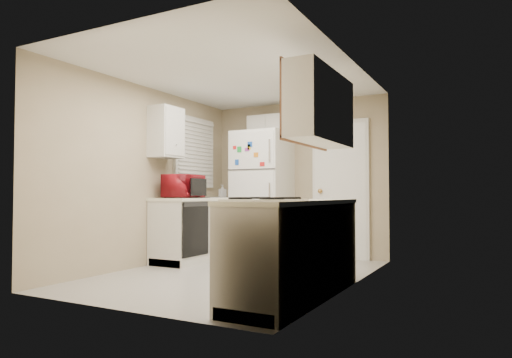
% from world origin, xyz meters
% --- Properties ---
extents(floor, '(3.80, 3.80, 0.00)m').
position_xyz_m(floor, '(0.00, 0.00, 0.00)').
color(floor, beige).
rests_on(floor, ground).
extents(ceiling, '(3.80, 3.80, 0.00)m').
position_xyz_m(ceiling, '(0.00, 0.00, 2.40)').
color(ceiling, white).
rests_on(ceiling, floor).
extents(wall_left, '(3.80, 3.80, 0.00)m').
position_xyz_m(wall_left, '(-1.40, 0.00, 1.20)').
color(wall_left, tan).
rests_on(wall_left, floor).
extents(wall_right, '(3.80, 3.80, 0.00)m').
position_xyz_m(wall_right, '(1.40, 0.00, 1.20)').
color(wall_right, tan).
rests_on(wall_right, floor).
extents(wall_back, '(2.80, 2.80, 0.00)m').
position_xyz_m(wall_back, '(0.00, 1.90, 1.20)').
color(wall_back, tan).
rests_on(wall_back, floor).
extents(wall_front, '(2.80, 2.80, 0.00)m').
position_xyz_m(wall_front, '(0.00, -1.90, 1.20)').
color(wall_front, tan).
rests_on(wall_front, floor).
extents(left_counter, '(0.60, 1.80, 0.90)m').
position_xyz_m(left_counter, '(-1.10, 0.90, 0.45)').
color(left_counter, silver).
rests_on(left_counter, floor).
extents(dishwasher, '(0.03, 0.58, 0.72)m').
position_xyz_m(dishwasher, '(-0.81, 0.30, 0.49)').
color(dishwasher, black).
rests_on(dishwasher, floor).
extents(sink, '(0.54, 0.74, 0.16)m').
position_xyz_m(sink, '(-1.10, 1.05, 0.86)').
color(sink, gray).
rests_on(sink, left_counter).
extents(microwave, '(0.62, 0.41, 0.39)m').
position_xyz_m(microwave, '(-1.09, 0.41, 1.05)').
color(microwave, maroon).
rests_on(microwave, left_counter).
extents(soap_bottle, '(0.12, 0.12, 0.21)m').
position_xyz_m(soap_bottle, '(-1.15, 1.52, 1.00)').
color(soap_bottle, white).
rests_on(soap_bottle, left_counter).
extents(window_blinds, '(0.10, 0.98, 1.08)m').
position_xyz_m(window_blinds, '(-1.36, 1.05, 1.60)').
color(window_blinds, silver).
rests_on(window_blinds, wall_left).
extents(upper_cabinet_left, '(0.30, 0.45, 0.70)m').
position_xyz_m(upper_cabinet_left, '(-1.25, 0.22, 1.80)').
color(upper_cabinet_left, silver).
rests_on(upper_cabinet_left, wall_left).
extents(refrigerator, '(0.79, 0.77, 1.91)m').
position_xyz_m(refrigerator, '(-0.44, 1.56, 0.96)').
color(refrigerator, white).
rests_on(refrigerator, floor).
extents(cabinet_over_fridge, '(0.70, 0.30, 0.40)m').
position_xyz_m(cabinet_over_fridge, '(-0.40, 1.75, 2.00)').
color(cabinet_over_fridge, silver).
rests_on(cabinet_over_fridge, wall_back).
extents(interior_door, '(0.86, 0.06, 2.08)m').
position_xyz_m(interior_door, '(0.70, 1.86, 1.02)').
color(interior_door, white).
rests_on(interior_door, floor).
extents(right_counter, '(0.60, 2.00, 0.90)m').
position_xyz_m(right_counter, '(1.10, -0.80, 0.45)').
color(right_counter, silver).
rests_on(right_counter, floor).
extents(stove, '(0.55, 0.67, 0.78)m').
position_xyz_m(stove, '(1.09, -1.39, 0.39)').
color(stove, white).
rests_on(stove, floor).
extents(upper_cabinet_right, '(0.30, 1.20, 0.70)m').
position_xyz_m(upper_cabinet_right, '(1.25, -0.50, 1.80)').
color(upper_cabinet_right, silver).
rests_on(upper_cabinet_right, wall_right).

